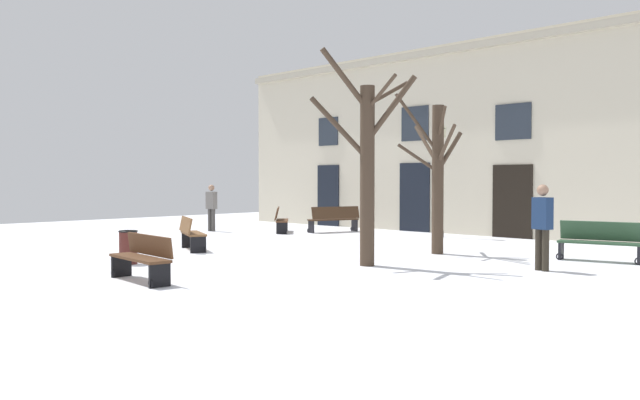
{
  "coord_description": "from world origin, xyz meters",
  "views": [
    {
      "loc": [
        11.47,
        -10.26,
        1.84
      ],
      "look_at": [
        0.0,
        1.76,
        1.34
      ],
      "focal_mm": 35.64,
      "sensor_mm": 36.0,
      "label": 1
    }
  ],
  "objects_px": {
    "bench_facing_shops": "(142,257)",
    "person_by_shop_door": "(542,223)",
    "person_near_bench": "(211,205)",
    "tree_right_of_center": "(367,163)",
    "bench_by_litter_bin": "(600,241)",
    "tree_foreground": "(437,173)",
    "bench_near_lamp": "(280,220)",
    "bench_back_to_back_left": "(191,233)",
    "litter_bin": "(128,247)",
    "streetlamp": "(441,168)",
    "bench_back_to_back_right": "(334,219)"
  },
  "relations": [
    {
      "from": "streetlamp",
      "to": "bench_by_litter_bin",
      "type": "bearing_deg",
      "value": -25.3
    },
    {
      "from": "bench_back_to_back_left",
      "to": "bench_facing_shops",
      "type": "bearing_deg",
      "value": 160.83
    },
    {
      "from": "bench_near_lamp",
      "to": "person_by_shop_door",
      "type": "height_order",
      "value": "person_by_shop_door"
    },
    {
      "from": "litter_bin",
      "to": "person_near_bench",
      "type": "relative_size",
      "value": 0.44
    },
    {
      "from": "tree_right_of_center",
      "to": "bench_near_lamp",
      "type": "bearing_deg",
      "value": 148.78
    },
    {
      "from": "bench_back_to_back_left",
      "to": "tree_right_of_center",
      "type": "bearing_deg",
      "value": -145.69
    },
    {
      "from": "bench_by_litter_bin",
      "to": "bench_facing_shops",
      "type": "height_order",
      "value": "bench_by_litter_bin"
    },
    {
      "from": "bench_near_lamp",
      "to": "bench_back_to_back_left",
      "type": "bearing_deg",
      "value": 159.32
    },
    {
      "from": "tree_right_of_center",
      "to": "bench_back_to_back_right",
      "type": "distance_m",
      "value": 9.19
    },
    {
      "from": "bench_facing_shops",
      "to": "person_by_shop_door",
      "type": "bearing_deg",
      "value": 59.57
    },
    {
      "from": "bench_near_lamp",
      "to": "litter_bin",
      "type": "bearing_deg",
      "value": 159.99
    },
    {
      "from": "tree_right_of_center",
      "to": "bench_by_litter_bin",
      "type": "relative_size",
      "value": 2.51
    },
    {
      "from": "tree_foreground",
      "to": "person_near_bench",
      "type": "height_order",
      "value": "tree_foreground"
    },
    {
      "from": "tree_right_of_center",
      "to": "bench_by_litter_bin",
      "type": "distance_m",
      "value": 5.71
    },
    {
      "from": "tree_foreground",
      "to": "bench_by_litter_bin",
      "type": "height_order",
      "value": "tree_foreground"
    },
    {
      "from": "tree_foreground",
      "to": "bench_back_to_back_right",
      "type": "xyz_separation_m",
      "value": [
        -6.41,
        3.19,
        -1.55
      ]
    },
    {
      "from": "tree_right_of_center",
      "to": "person_near_bench",
      "type": "distance_m",
      "value": 10.74
    },
    {
      "from": "bench_near_lamp",
      "to": "bench_facing_shops",
      "type": "relative_size",
      "value": 0.84
    },
    {
      "from": "tree_foreground",
      "to": "bench_facing_shops",
      "type": "distance_m",
      "value": 7.78
    },
    {
      "from": "streetlamp",
      "to": "person_by_shop_door",
      "type": "relative_size",
      "value": 2.08
    },
    {
      "from": "tree_right_of_center",
      "to": "bench_facing_shops",
      "type": "height_order",
      "value": "tree_right_of_center"
    },
    {
      "from": "streetlamp",
      "to": "litter_bin",
      "type": "xyz_separation_m",
      "value": [
        -1.23,
        -10.58,
        -1.88
      ]
    },
    {
      "from": "litter_bin",
      "to": "bench_back_to_back_right",
      "type": "relative_size",
      "value": 0.38
    },
    {
      "from": "tree_foreground",
      "to": "person_near_bench",
      "type": "distance_m",
      "value": 10.0
    },
    {
      "from": "bench_facing_shops",
      "to": "person_near_bench",
      "type": "relative_size",
      "value": 1.05
    },
    {
      "from": "bench_back_to_back_left",
      "to": "person_by_shop_door",
      "type": "distance_m",
      "value": 8.84
    },
    {
      "from": "tree_right_of_center",
      "to": "litter_bin",
      "type": "relative_size",
      "value": 6.22
    },
    {
      "from": "litter_bin",
      "to": "bench_near_lamp",
      "type": "xyz_separation_m",
      "value": [
        -3.95,
        8.23,
        0.08
      ]
    },
    {
      "from": "streetlamp",
      "to": "litter_bin",
      "type": "height_order",
      "value": "streetlamp"
    },
    {
      "from": "tree_right_of_center",
      "to": "person_by_shop_door",
      "type": "xyz_separation_m",
      "value": [
        3.09,
        1.9,
        -1.23
      ]
    },
    {
      "from": "person_near_bench",
      "to": "tree_right_of_center",
      "type": "bearing_deg",
      "value": -26.09
    },
    {
      "from": "bench_back_to_back_left",
      "to": "bench_by_litter_bin",
      "type": "relative_size",
      "value": 0.86
    },
    {
      "from": "litter_bin",
      "to": "bench_back_to_back_left",
      "type": "bearing_deg",
      "value": 117.06
    },
    {
      "from": "tree_right_of_center",
      "to": "person_near_bench",
      "type": "bearing_deg",
      "value": 161.45
    },
    {
      "from": "bench_by_litter_bin",
      "to": "person_by_shop_door",
      "type": "relative_size",
      "value": 1.04
    },
    {
      "from": "bench_by_litter_bin",
      "to": "person_near_bench",
      "type": "bearing_deg",
      "value": 172.27
    },
    {
      "from": "bench_back_to_back_left",
      "to": "litter_bin",
      "type": "bearing_deg",
      "value": 142.42
    },
    {
      "from": "bench_back_to_back_left",
      "to": "bench_near_lamp",
      "type": "distance_m",
      "value": 6.23
    },
    {
      "from": "litter_bin",
      "to": "person_by_shop_door",
      "type": "relative_size",
      "value": 0.42
    },
    {
      "from": "bench_back_to_back_right",
      "to": "litter_bin",
      "type": "bearing_deg",
      "value": 33.94
    },
    {
      "from": "tree_foreground",
      "to": "bench_facing_shops",
      "type": "height_order",
      "value": "tree_foreground"
    },
    {
      "from": "streetlamp",
      "to": "litter_bin",
      "type": "distance_m",
      "value": 10.82
    },
    {
      "from": "streetlamp",
      "to": "bench_back_to_back_right",
      "type": "distance_m",
      "value": 4.33
    },
    {
      "from": "bench_by_litter_bin",
      "to": "streetlamp",
      "type": "bearing_deg",
      "value": 143.29
    },
    {
      "from": "tree_foreground",
      "to": "litter_bin",
      "type": "bearing_deg",
      "value": -120.78
    },
    {
      "from": "litter_bin",
      "to": "bench_near_lamp",
      "type": "height_order",
      "value": "bench_near_lamp"
    },
    {
      "from": "litter_bin",
      "to": "bench_facing_shops",
      "type": "height_order",
      "value": "bench_facing_shops"
    },
    {
      "from": "litter_bin",
      "to": "bench_near_lamp",
      "type": "distance_m",
      "value": 9.13
    },
    {
      "from": "tree_foreground",
      "to": "bench_back_to_back_right",
      "type": "height_order",
      "value": "tree_foreground"
    },
    {
      "from": "streetlamp",
      "to": "person_by_shop_door",
      "type": "height_order",
      "value": "streetlamp"
    }
  ]
}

